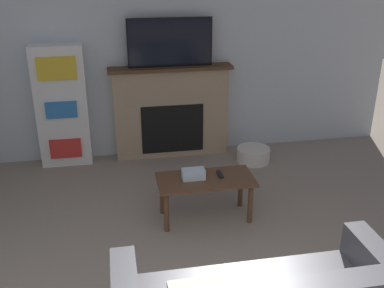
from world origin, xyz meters
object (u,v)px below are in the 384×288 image
object	(u,v)px
bookshelf	(62,106)
coffee_table	(206,185)
fireplace	(171,111)
storage_basket	(253,155)
tv	(170,42)

from	to	relation	value
bookshelf	coffee_table	bearing A→B (deg)	-48.12
fireplace	storage_basket	bearing A→B (deg)	-23.41
fireplace	tv	xyz separation A→B (m)	(-0.00, -0.02, 0.88)
coffee_table	storage_basket	distance (m)	1.53
fireplace	bookshelf	distance (m)	1.35
tv	storage_basket	distance (m)	1.76
coffee_table	storage_basket	world-z (taller)	coffee_table
fireplace	storage_basket	size ratio (longest dim) A/B	3.67
coffee_table	bookshelf	distance (m)	2.20
fireplace	coffee_table	size ratio (longest dim) A/B	1.64
tv	coffee_table	world-z (taller)	tv
tv	storage_basket	bearing A→B (deg)	-22.44
coffee_table	storage_basket	bearing A→B (deg)	53.61
tv	bookshelf	distance (m)	1.53
fireplace	bookshelf	world-z (taller)	bookshelf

